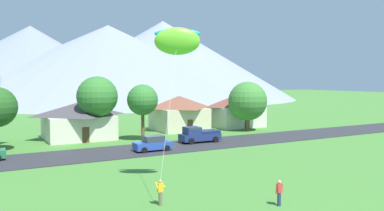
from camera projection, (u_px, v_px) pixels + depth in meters
The scene contains 14 objects.
road_strip at pixel (123, 152), 43.75m from camera, with size 160.00×7.79×0.08m, color #2D2D33.
mountain_far_east_ridge at pixel (108, 63), 148.81m from camera, with size 120.29×120.29×28.16m, color gray.
mountain_central_ridge at pixel (31, 63), 148.04m from camera, with size 95.68×95.68×27.86m, color gray.
mountain_far_west_ridge at pixel (163, 60), 160.08m from camera, with size 105.65×105.65×31.34m, color gray.
house_left_center at pixel (78, 120), 53.17m from camera, with size 9.27×8.43×4.93m.
house_right_center at pixel (179, 112), 61.97m from camera, with size 8.09×7.76×5.43m.
house_rightmost at pixel (235, 110), 66.79m from camera, with size 8.82×7.32×5.31m.
tree_near_left at pixel (143, 100), 51.33m from camera, with size 4.05×4.05×7.39m.
tree_right_of_center at pixel (97, 97), 50.95m from camera, with size 5.28×5.28×8.44m.
tree_near_right at pixel (248, 101), 61.13m from camera, with size 6.06×6.06×7.66m.
parked_car_blue_west_end at pixel (153, 144), 44.02m from camera, with size 4.22×2.13×1.68m.
pickup_truck_navy_west_side at pixel (199, 135), 49.83m from camera, with size 5.28×2.50×1.99m.
kite_flyer_with_kite at pixel (177, 42), 28.49m from camera, with size 4.89×4.60×11.93m.
watcher_person at pixel (279, 192), 25.15m from camera, with size 0.56×0.24×1.68m.
Camera 1 is at (-14.27, -14.06, 8.15)m, focal length 36.85 mm.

